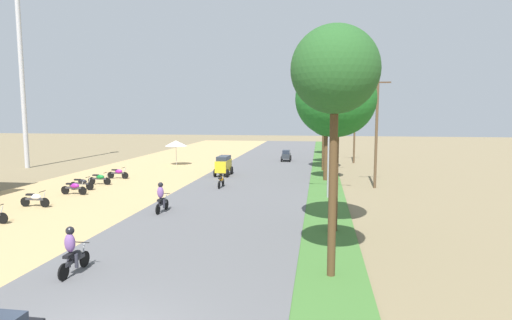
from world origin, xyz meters
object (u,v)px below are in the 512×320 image
object	(u,v)px
parked_motorbike_seventh	(118,173)
streetlamp_near	(329,130)
parked_motorbike_fifth	(82,183)
streetlamp_mid	(327,119)
parked_motorbike_sixth	(100,178)
median_tree_sixth	(325,103)
car_van_yellow	(223,165)
median_tree_fourth	(324,101)
median_tree_third	(327,121)
vendor_umbrella	(176,143)
motorbike_foreground_rider	(73,252)
parked_motorbike_fourth	(74,187)
streetlamp_far	(324,121)
median_tree_fifth	(325,117)
utility_pole_near	(355,121)
parked_motorbike_third	(35,199)
utility_pole_far	(376,130)
motorbike_ahead_second	(162,198)
median_tree_nearest	(335,72)
car_hatchback_charcoal	(286,155)
radio_mast	(17,3)
median_tree_second	(336,100)
motorbike_ahead_third	(221,181)

from	to	relation	value
parked_motorbike_seventh	streetlamp_near	distance (m)	18.00
parked_motorbike_fifth	streetlamp_mid	world-z (taller)	streetlamp_mid
parked_motorbike_sixth	median_tree_sixth	bearing A→B (deg)	55.12
parked_motorbike_seventh	car_van_yellow	world-z (taller)	car_van_yellow
median_tree_fourth	streetlamp_near	size ratio (longest dim) A/B	1.16
median_tree_third	vendor_umbrella	bearing A→B (deg)	153.98
median_tree_sixth	motorbike_foreground_rider	distance (m)	41.92
vendor_umbrella	median_tree_sixth	bearing A→B (deg)	38.52
parked_motorbike_fourth	parked_motorbike_sixth	bearing A→B (deg)	94.50
median_tree_third	streetlamp_far	world-z (taller)	streetlamp_far
parked_motorbike_sixth	streetlamp_near	bearing A→B (deg)	-7.52
median_tree_fifth	utility_pole_near	world-z (taller)	utility_pole_near
parked_motorbike_fourth	median_tree_sixth	size ratio (longest dim) A/B	0.21
parked_motorbike_third	streetlamp_mid	distance (m)	22.91
streetlamp_near	utility_pole_near	size ratio (longest dim) A/B	0.86
streetlamp_far	motorbike_foreground_rider	size ratio (longest dim) A/B	4.01
median_tree_fourth	car_van_yellow	size ratio (longest dim) A/B	3.55
parked_motorbike_fourth	median_tree_third	world-z (taller)	median_tree_third
streetlamp_far	utility_pole_near	size ratio (longest dim) A/B	0.84
median_tree_third	utility_pole_far	distance (m)	4.45
streetlamp_far	motorbike_foreground_rider	world-z (taller)	streetlamp_far
parked_motorbike_fourth	parked_motorbike_fifth	bearing A→B (deg)	104.87
streetlamp_far	motorbike_ahead_second	distance (m)	40.54
utility_pole_near	motorbike_foreground_rider	world-z (taller)	utility_pole_near
median_tree_nearest	car_hatchback_charcoal	xyz separation A→B (m)	(-4.09, 32.56, -6.02)
parked_motorbike_fifth	streetlamp_far	distance (m)	38.05
median_tree_sixth	utility_pole_far	size ratio (longest dim) A/B	1.06
median_tree_fourth	median_tree_sixth	world-z (taller)	same
median_tree_sixth	streetlamp_mid	xyz separation A→B (m)	(0.08, -16.46, -1.71)
streetlamp_near	streetlamp_far	world-z (taller)	streetlamp_near
median_tree_fifth	parked_motorbike_fifth	bearing A→B (deg)	-133.47
parked_motorbike_sixth	motorbike_foreground_rider	distance (m)	18.48
radio_mast	median_tree_second	size ratio (longest dim) A/B	3.24
parked_motorbike_seventh	median_tree_nearest	world-z (taller)	median_tree_nearest
median_tree_second	streetlamp_mid	world-z (taller)	streetlamp_mid
parked_motorbike_sixth	motorbike_ahead_third	world-z (taller)	motorbike_ahead_third
vendor_umbrella	utility_pole_far	world-z (taller)	utility_pole_far
median_tree_fifth	parked_motorbike_fourth	bearing A→B (deg)	-130.20
median_tree_sixth	motorbike_foreground_rider	bearing A→B (deg)	-101.95
utility_pole_near	streetlamp_far	bearing A→B (deg)	101.96
median_tree_sixth	streetlamp_far	bearing A→B (deg)	89.42
motorbike_ahead_third	median_tree_third	bearing A→B (deg)	31.32
radio_mast	car_van_yellow	bearing A→B (deg)	-7.19
median_tree_nearest	utility_pole_near	bearing A→B (deg)	84.35
streetlamp_far	car_van_yellow	distance (m)	27.51
parked_motorbike_third	streetlamp_far	xyz separation A→B (m)	(16.66, 39.21, 3.70)
median_tree_second	median_tree_sixth	xyz separation A→B (m)	(-0.17, 33.89, 0.58)
car_hatchback_charcoal	motorbike_foreground_rider	bearing A→B (deg)	-97.51
motorbike_ahead_second	median_tree_fifth	bearing A→B (deg)	69.07
streetlamp_mid	motorbike_foreground_rider	bearing A→B (deg)	-109.75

